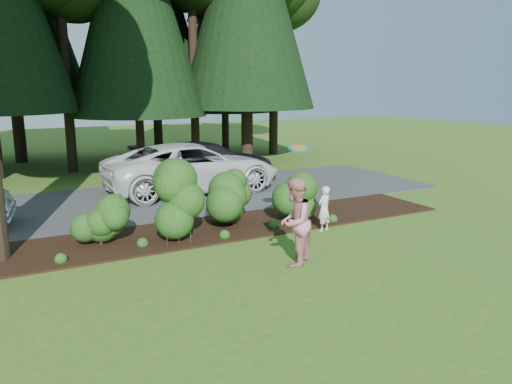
# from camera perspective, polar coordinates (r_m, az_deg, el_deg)

# --- Properties ---
(ground) EXTENTS (80.00, 80.00, 0.00)m
(ground) POSITION_cam_1_polar(r_m,az_deg,el_deg) (10.42, -2.76, -9.57)
(ground) COLOR #385F1B
(ground) RESTS_ON ground
(mulch_bed) EXTENTS (16.00, 2.50, 0.05)m
(mulch_bed) POSITION_cam_1_polar(r_m,az_deg,el_deg) (13.27, -8.77, -4.77)
(mulch_bed) COLOR black
(mulch_bed) RESTS_ON ground
(driveway) EXTENTS (22.00, 6.00, 0.03)m
(driveway) POSITION_cam_1_polar(r_m,az_deg,el_deg) (17.22, -13.46, -1.07)
(driveway) COLOR #38383A
(driveway) RESTS_ON ground
(shrub_row) EXTENTS (6.53, 1.60, 1.61)m
(shrub_row) POSITION_cam_1_polar(r_m,az_deg,el_deg) (13.22, -5.58, -1.22)
(shrub_row) COLOR #194114
(shrub_row) RESTS_ON ground
(lily_cluster) EXTENTS (0.69, 0.09, 0.57)m
(lily_cluster) POSITION_cam_1_polar(r_m,az_deg,el_deg) (12.27, -8.85, -3.88)
(lily_cluster) COLOR #194114
(lily_cluster) RESTS_ON ground
(car_white_suv) EXTENTS (6.44, 3.08, 1.77)m
(car_white_suv) POSITION_cam_1_polar(r_m,az_deg,el_deg) (18.28, -7.20, 2.82)
(car_white_suv) COLOR silver
(car_white_suv) RESTS_ON driveway
(car_dark_suv) EXTENTS (5.79, 2.52, 1.66)m
(car_dark_suv) POSITION_cam_1_polar(r_m,az_deg,el_deg) (19.69, -5.65, 3.35)
(car_dark_suv) COLOR black
(car_dark_suv) RESTS_ON driveway
(child) EXTENTS (0.52, 0.42, 1.22)m
(child) POSITION_cam_1_polar(r_m,az_deg,el_deg) (13.46, 7.78, -1.90)
(child) COLOR silver
(child) RESTS_ON ground
(adult) EXTENTS (1.18, 1.16, 1.93)m
(adult) POSITION_cam_1_polar(r_m,az_deg,el_deg) (10.79, 4.44, -3.43)
(adult) COLOR #BC1935
(adult) RESTS_ON ground
(frisbee) EXTENTS (0.57, 0.57, 0.12)m
(frisbee) POSITION_cam_1_polar(r_m,az_deg,el_deg) (12.79, 4.90, 5.06)
(frisbee) COLOR #177781
(frisbee) RESTS_ON ground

